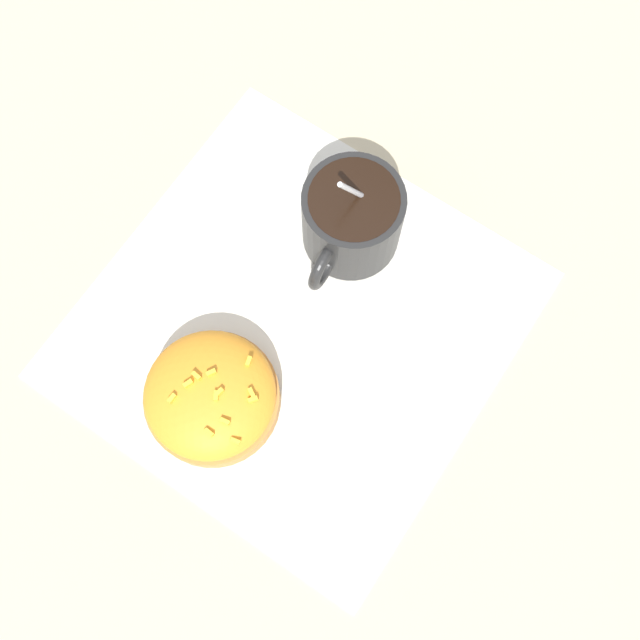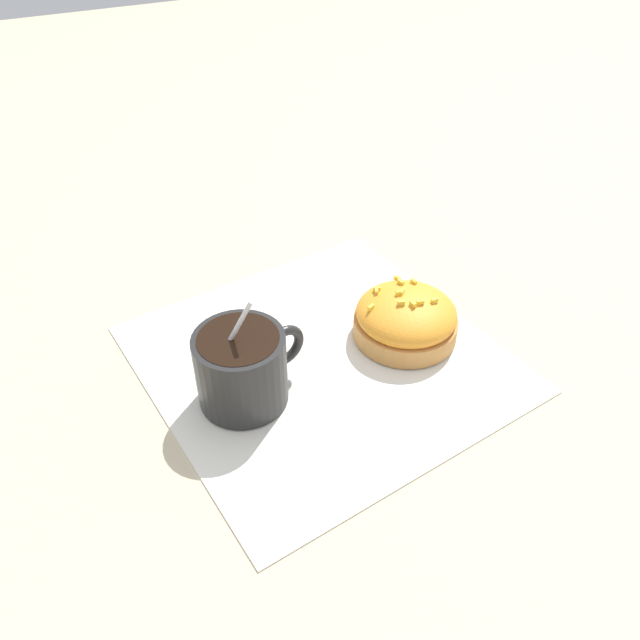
% 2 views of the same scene
% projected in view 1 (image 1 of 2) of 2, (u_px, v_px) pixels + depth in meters
% --- Properties ---
extents(ground_plane, '(3.00, 3.00, 0.00)m').
position_uv_depth(ground_plane, '(297.00, 324.00, 0.60)').
color(ground_plane, '#C6B793').
extents(paper_napkin, '(0.34, 0.34, 0.00)m').
position_uv_depth(paper_napkin, '(297.00, 324.00, 0.60)').
color(paper_napkin, white).
rests_on(paper_napkin, ground_plane).
extents(coffee_cup, '(0.11, 0.08, 0.11)m').
position_uv_depth(coffee_cup, '(351.00, 218.00, 0.58)').
color(coffee_cup, black).
rests_on(coffee_cup, paper_napkin).
extents(frosted_pastry, '(0.10, 0.10, 0.05)m').
position_uv_depth(frosted_pastry, '(211.00, 396.00, 0.56)').
color(frosted_pastry, '#C18442').
rests_on(frosted_pastry, paper_napkin).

